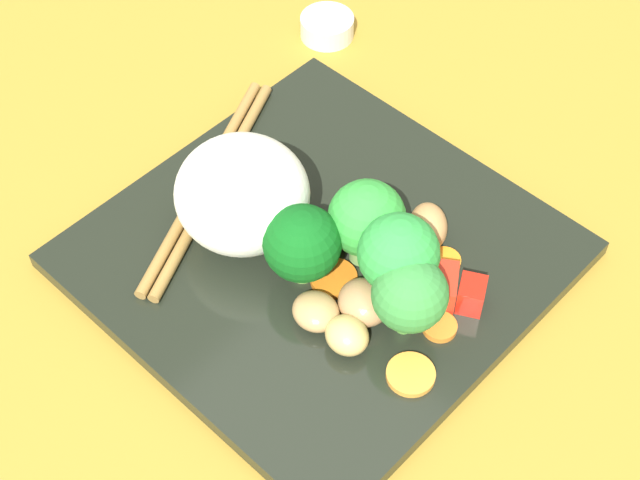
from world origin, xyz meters
The scene contains 21 objects.
ground_plane centered at (0.00, 0.00, -1.00)cm, with size 110.00×110.00×2.00cm, color #A37C28.
square_plate centered at (0.00, 0.00, 0.60)cm, with size 28.25×28.25×1.20cm, color black.
rice_mound centered at (-2.07, 5.12, 4.92)cm, with size 9.16×9.06×7.43cm, color white.
broccoli_floret_0 centered at (-1.51, -8.48, 5.09)cm, with size 4.81×4.81×6.42cm.
broccoli_floret_1 centered at (1.47, -2.69, 5.11)cm, with size 5.18×5.18×6.74cm.
broccoli_floret_2 centered at (0.37, -6.37, 5.83)cm, with size 5.22×5.22×7.45cm.
broccoli_floret_3 centered at (-2.58, -0.65, 4.73)cm, with size 5.16×5.16×6.21cm.
carrot_slice_0 centered at (4.43, -7.23, 1.49)cm, with size 2.22×2.22×0.58cm, color orange.
carrot_slice_1 centered at (-1.47, -2.42, 1.44)cm, with size 3.17×3.17×0.48cm, color orange.
carrot_slice_2 centered at (-0.05, -10.07, 1.43)cm, with size 2.26×2.26×0.46cm, color orange.
carrot_slice_3 centered at (-4.02, -10.79, 1.42)cm, with size 3.09×3.09×0.43cm, color orange.
pepper_chunk_0 centered at (1.82, -8.06, 2.26)cm, with size 2.94×3.15×2.12cm, color red.
pepper_chunk_1 centered at (2.84, -10.43, 2.26)cm, with size 2.05×1.68×2.13cm, color red.
pepper_chunk_2 centered at (3.49, -2.26, 2.15)cm, with size 2.36×2.56×1.90cm, color red.
chicken_piece_0 centered at (-2.23, -5.57, 2.40)cm, with size 3.60×3.28×2.39cm, color #AF8053.
chicken_piece_1 centered at (-4.62, -3.55, 2.12)cm, with size 3.22×2.92×1.83cm, color tan.
chicken_piece_2 centered at (-4.82, -6.30, 2.30)cm, with size 2.96×2.64×2.20cm, color tan.
chicken_piece_3 centered at (5.42, -5.02, 2.58)cm, with size 3.65×2.62×2.76cm, color tan.
chicken_piece_4 centered at (0.93, -0.10, 2.03)cm, with size 2.70×2.40×1.66cm, color tan.
chopstick_pair centered at (-0.86, 9.85, 1.61)cm, with size 20.42×9.68×0.83cm.
sauce_cup centered at (18.82, 15.34, 0.92)cm, with size 4.55×4.55×1.84cm, color silver.
Camera 1 is at (-30.90, -26.37, 52.70)cm, focal length 53.68 mm.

